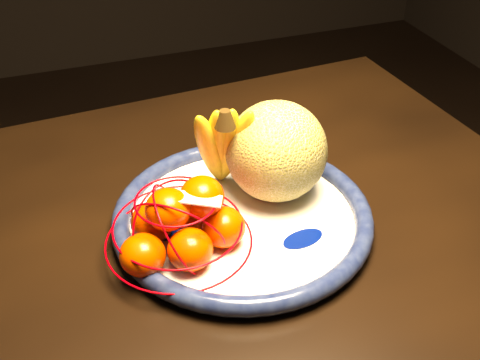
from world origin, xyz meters
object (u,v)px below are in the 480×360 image
object	(u,v)px
dining_table	(56,347)
mandarin_bag	(182,225)
fruit_bowl	(242,217)
banana_bunch	(222,143)
cantaloupe	(276,151)

from	to	relation	value
dining_table	mandarin_bag	bearing A→B (deg)	4.98
dining_table	mandarin_bag	world-z (taller)	mandarin_bag
fruit_bowl	banana_bunch	bearing A→B (deg)	94.51
cantaloupe	mandarin_bag	bearing A→B (deg)	-156.58
banana_bunch	fruit_bowl	bearing A→B (deg)	-75.36
dining_table	cantaloupe	bearing A→B (deg)	12.11
dining_table	banana_bunch	bearing A→B (deg)	21.16
dining_table	banana_bunch	distance (m)	0.34
fruit_bowl	dining_table	bearing A→B (deg)	-168.27
banana_bunch	mandarin_bag	size ratio (longest dim) A/B	0.85
mandarin_bag	banana_bunch	bearing A→B (deg)	47.85
cantaloupe	mandarin_bag	world-z (taller)	cantaloupe
fruit_bowl	mandarin_bag	bearing A→B (deg)	-162.47
fruit_bowl	cantaloupe	distance (m)	0.10
dining_table	cantaloupe	world-z (taller)	cantaloupe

